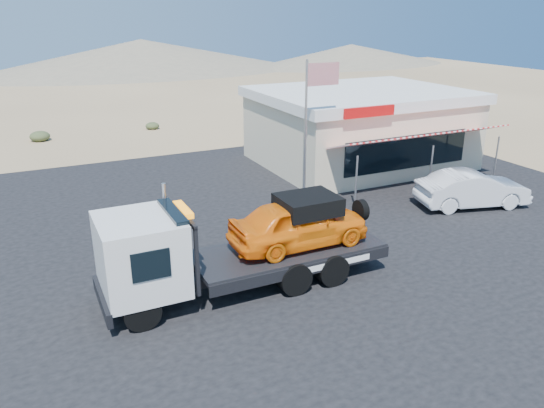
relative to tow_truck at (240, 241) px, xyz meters
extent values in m
plane|color=#876F4D|center=(0.52, 1.02, -1.52)|extent=(120.00, 120.00, 0.00)
cube|color=black|center=(2.52, 4.02, -1.51)|extent=(32.00, 24.00, 0.02)
cylinder|color=black|center=(-3.15, -0.98, -1.01)|extent=(0.98, 0.29, 0.98)
cylinder|color=black|center=(-3.15, 0.98, -1.01)|extent=(0.98, 0.29, 0.98)
cylinder|color=black|center=(1.27, -0.98, -1.01)|extent=(0.98, 0.54, 0.98)
cylinder|color=black|center=(1.27, 0.98, -1.01)|extent=(0.98, 0.54, 0.98)
cylinder|color=black|center=(2.55, -0.98, -1.01)|extent=(0.98, 0.54, 0.98)
cylinder|color=black|center=(2.55, 0.98, -1.01)|extent=(0.98, 0.54, 0.98)
cube|color=black|center=(0.48, 0.00, -0.86)|extent=(8.05, 0.98, 0.29)
cube|color=silver|center=(-2.85, 0.00, 0.17)|extent=(2.16, 2.31, 2.06)
cube|color=black|center=(-1.92, 0.00, 0.86)|extent=(0.34, 1.96, 0.88)
cube|color=black|center=(-1.63, 0.00, 0.12)|extent=(0.10, 2.16, 1.96)
cube|color=orange|center=(-1.63, 0.00, 1.25)|extent=(0.25, 1.18, 0.15)
cube|color=black|center=(1.57, 0.00, -0.59)|extent=(5.89, 2.26, 0.15)
imported|color=orange|center=(1.96, 0.00, 0.22)|extent=(4.32, 1.74, 1.47)
cube|color=black|center=(2.25, 0.00, 0.78)|extent=(1.77, 1.47, 0.54)
imported|color=silver|center=(11.43, 2.19, -0.74)|extent=(4.88, 2.75, 1.52)
cube|color=beige|center=(11.02, 10.02, 0.20)|extent=(10.00, 8.00, 3.40)
cube|color=white|center=(11.02, 10.02, 2.15)|extent=(10.40, 8.40, 0.50)
cube|color=red|center=(8.52, 5.76, 2.15)|extent=(2.60, 0.12, 0.45)
cube|color=black|center=(11.02, 6.00, 0.00)|extent=(7.00, 0.06, 1.60)
cube|color=red|center=(11.02, 5.12, 0.95)|extent=(9.00, 1.73, 0.61)
cylinder|color=#99999E|center=(7.02, 4.32, -0.40)|extent=(0.08, 0.08, 2.20)
cylinder|color=#99999E|center=(11.02, 4.32, -0.40)|extent=(0.08, 0.08, 2.20)
cylinder|color=#99999E|center=(15.02, 4.32, -0.40)|extent=(0.08, 0.08, 2.20)
cylinder|color=#99999E|center=(5.22, 5.52, 1.50)|extent=(0.10, 0.10, 6.00)
cube|color=#B20C14|center=(5.97, 5.52, 3.90)|extent=(1.50, 0.02, 0.90)
ellipsoid|color=#313F22|center=(-4.24, 22.99, -1.19)|extent=(1.24, 1.24, 0.67)
ellipsoid|color=#313F22|center=(3.05, 23.39, -1.27)|extent=(0.93, 0.93, 0.50)
cone|color=#726B59|center=(10.52, 59.02, 0.58)|extent=(44.00, 44.00, 4.20)
cone|color=#726B59|center=(40.52, 55.02, -0.02)|extent=(32.00, 32.00, 3.00)
camera|label=1|loc=(-5.26, -13.11, 6.35)|focal=35.00mm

